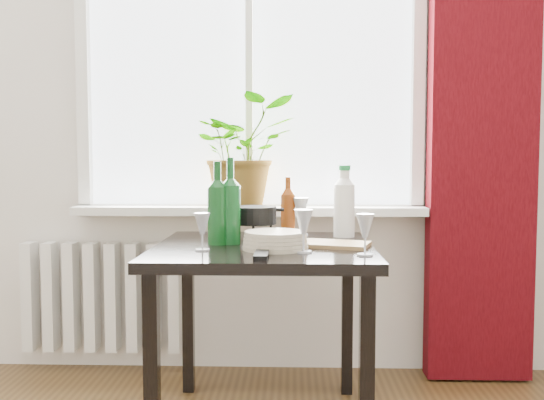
{
  "coord_description": "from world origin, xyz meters",
  "views": [
    {
      "loc": [
        0.21,
        -0.82,
        1.08
      ],
      "look_at": [
        0.13,
        1.55,
        0.92
      ],
      "focal_mm": 40.0,
      "sensor_mm": 36.0,
      "label": 1
    }
  ],
  "objects_px": {
    "table": "(264,268)",
    "tv_remote": "(261,255)",
    "wineglass_front_left": "(202,231)",
    "wineglass_back_left": "(231,213)",
    "cutting_board": "(332,244)",
    "wineglass_far_right": "(365,234)",
    "wine_bottle_right": "(230,200)",
    "plate_stack": "(275,241)",
    "wineglass_front_right": "(304,231)",
    "wineglass_back_center": "(301,216)",
    "radiator": "(102,297)",
    "potted_plant": "(243,152)",
    "cleaning_bottle": "(344,200)",
    "fondue_pot": "(254,223)",
    "bottle_amber": "(288,205)",
    "wine_bottle_left": "(217,202)"
  },
  "relations": [
    {
      "from": "cleaning_bottle",
      "to": "wineglass_far_right",
      "type": "xyz_separation_m",
      "value": [
        0.03,
        -0.51,
        -0.08
      ]
    },
    {
      "from": "table",
      "to": "wine_bottle_left",
      "type": "xyz_separation_m",
      "value": [
        -0.18,
        0.02,
        0.26
      ]
    },
    {
      "from": "table",
      "to": "wineglass_front_right",
      "type": "height_order",
      "value": "wineglass_front_right"
    },
    {
      "from": "table",
      "to": "tv_remote",
      "type": "relative_size",
      "value": 5.35
    },
    {
      "from": "wineglass_far_right",
      "to": "cutting_board",
      "type": "distance_m",
      "value": 0.26
    },
    {
      "from": "potted_plant",
      "to": "tv_remote",
      "type": "height_order",
      "value": "potted_plant"
    },
    {
      "from": "wineglass_far_right",
      "to": "tv_remote",
      "type": "relative_size",
      "value": 0.95
    },
    {
      "from": "potted_plant",
      "to": "wine_bottle_right",
      "type": "relative_size",
      "value": 1.54
    },
    {
      "from": "cleaning_bottle",
      "to": "wineglass_front_right",
      "type": "relative_size",
      "value": 2.0
    },
    {
      "from": "wineglass_front_left",
      "to": "wineglass_back_left",
      "type": "bearing_deg",
      "value": 83.09
    },
    {
      "from": "wineglass_front_left",
      "to": "cutting_board",
      "type": "bearing_deg",
      "value": 14.7
    },
    {
      "from": "cleaning_bottle",
      "to": "fondue_pot",
      "type": "distance_m",
      "value": 0.41
    },
    {
      "from": "wineglass_far_right",
      "to": "wineglass_back_center",
      "type": "relative_size",
      "value": 0.88
    },
    {
      "from": "wineglass_back_center",
      "to": "cleaning_bottle",
      "type": "bearing_deg",
      "value": -13.44
    },
    {
      "from": "wine_bottle_left",
      "to": "fondue_pot",
      "type": "bearing_deg",
      "value": 41.13
    },
    {
      "from": "tv_remote",
      "to": "potted_plant",
      "type": "bearing_deg",
      "value": 99.11
    },
    {
      "from": "wineglass_front_right",
      "to": "wineglass_back_center",
      "type": "distance_m",
      "value": 0.49
    },
    {
      "from": "cleaning_bottle",
      "to": "wineglass_front_right",
      "type": "bearing_deg",
      "value": -112.49
    },
    {
      "from": "potted_plant",
      "to": "wine_bottle_left",
      "type": "relative_size",
      "value": 1.6
    },
    {
      "from": "wineglass_back_center",
      "to": "cutting_board",
      "type": "bearing_deg",
      "value": -69.98
    },
    {
      "from": "wineglass_back_left",
      "to": "wineglass_front_left",
      "type": "distance_m",
      "value": 0.49
    },
    {
      "from": "wineglass_front_right",
      "to": "wineglass_back_center",
      "type": "relative_size",
      "value": 0.93
    },
    {
      "from": "wine_bottle_right",
      "to": "cleaning_bottle",
      "type": "relative_size",
      "value": 1.09
    },
    {
      "from": "radiator",
      "to": "tv_remote",
      "type": "relative_size",
      "value": 5.04
    },
    {
      "from": "potted_plant",
      "to": "bottle_amber",
      "type": "height_order",
      "value": "potted_plant"
    },
    {
      "from": "wine_bottle_right",
      "to": "plate_stack",
      "type": "xyz_separation_m",
      "value": [
        0.18,
        -0.15,
        -0.14
      ]
    },
    {
      "from": "table",
      "to": "wineglass_back_left",
      "type": "height_order",
      "value": "wineglass_back_left"
    },
    {
      "from": "table",
      "to": "wine_bottle_left",
      "type": "relative_size",
      "value": 2.53
    },
    {
      "from": "wineglass_far_right",
      "to": "wineglass_front_left",
      "type": "xyz_separation_m",
      "value": [
        -0.59,
        0.1,
        -0.0
      ]
    },
    {
      "from": "radiator",
      "to": "table",
      "type": "xyz_separation_m",
      "value": [
        0.85,
        -0.63,
        0.27
      ]
    },
    {
      "from": "tv_remote",
      "to": "cutting_board",
      "type": "bearing_deg",
      "value": 46.93
    },
    {
      "from": "wineglass_front_right",
      "to": "wineglass_front_left",
      "type": "distance_m",
      "value": 0.38
    },
    {
      "from": "wine_bottle_right",
      "to": "wineglass_back_center",
      "type": "distance_m",
      "value": 0.4
    },
    {
      "from": "wineglass_front_left",
      "to": "fondue_pot",
      "type": "bearing_deg",
      "value": 58.49
    },
    {
      "from": "wineglass_back_left",
      "to": "tv_remote",
      "type": "xyz_separation_m",
      "value": [
        0.17,
        -0.64,
        -0.09
      ]
    },
    {
      "from": "radiator",
      "to": "wine_bottle_left",
      "type": "relative_size",
      "value": 2.38
    },
    {
      "from": "bottle_amber",
      "to": "wineglass_back_left",
      "type": "xyz_separation_m",
      "value": [
        -0.26,
        0.02,
        -0.04
      ]
    },
    {
      "from": "plate_stack",
      "to": "wineglass_back_center",
      "type": "bearing_deg",
      "value": 76.4
    },
    {
      "from": "bottle_amber",
      "to": "potted_plant",
      "type": "bearing_deg",
      "value": 130.8
    },
    {
      "from": "cleaning_bottle",
      "to": "wineglass_back_left",
      "type": "relative_size",
      "value": 1.69
    },
    {
      "from": "potted_plant",
      "to": "wineglass_far_right",
      "type": "bearing_deg",
      "value": -58.8
    },
    {
      "from": "cleaning_bottle",
      "to": "table",
      "type": "bearing_deg",
      "value": -142.49
    },
    {
      "from": "wineglass_back_center",
      "to": "tv_remote",
      "type": "height_order",
      "value": "wineglass_back_center"
    },
    {
      "from": "table",
      "to": "bottle_amber",
      "type": "distance_m",
      "value": 0.4
    },
    {
      "from": "potted_plant",
      "to": "cleaning_bottle",
      "type": "height_order",
      "value": "potted_plant"
    },
    {
      "from": "wine_bottle_left",
      "to": "wineglass_far_right",
      "type": "relative_size",
      "value": 2.22
    },
    {
      "from": "wineglass_front_left",
      "to": "cutting_board",
      "type": "height_order",
      "value": "wineglass_front_left"
    },
    {
      "from": "bottle_amber",
      "to": "tv_remote",
      "type": "bearing_deg",
      "value": -98.16
    },
    {
      "from": "radiator",
      "to": "plate_stack",
      "type": "xyz_separation_m",
      "value": [
        0.9,
        -0.74,
        0.39
      ]
    },
    {
      "from": "wineglass_back_center",
      "to": "wine_bottle_right",
      "type": "bearing_deg",
      "value": -136.16
    }
  ]
}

